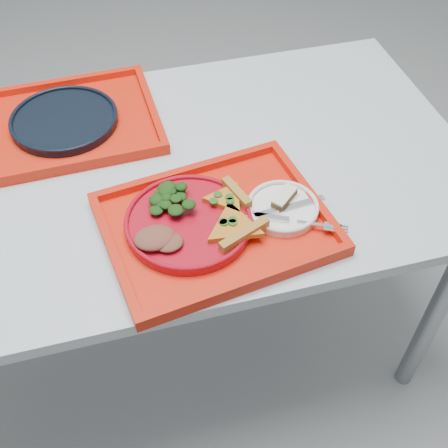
{
  "coord_description": "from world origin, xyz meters",
  "views": [
    {
      "loc": [
        -0.03,
        -0.96,
        1.63
      ],
      "look_at": [
        0.17,
        -0.23,
        0.78
      ],
      "focal_mm": 45.0,
      "sensor_mm": 36.0,
      "label": 1
    }
  ],
  "objects_px": {
    "tray_main": "(216,226)",
    "dinner_plate": "(189,223)",
    "navy_plate": "(64,121)",
    "dessert_bar": "(284,197)",
    "tray_far": "(66,125)"
  },
  "relations": [
    {
      "from": "navy_plate",
      "to": "dessert_bar",
      "type": "bearing_deg",
      "value": -43.2
    },
    {
      "from": "dinner_plate",
      "to": "dessert_bar",
      "type": "relative_size",
      "value": 3.85
    },
    {
      "from": "dessert_bar",
      "to": "tray_far",
      "type": "bearing_deg",
      "value": 95.8
    },
    {
      "from": "tray_far",
      "to": "navy_plate",
      "type": "bearing_deg",
      "value": 0.0
    },
    {
      "from": "tray_main",
      "to": "dinner_plate",
      "type": "xyz_separation_m",
      "value": [
        -0.05,
        0.01,
        0.02
      ]
    },
    {
      "from": "tray_main",
      "to": "tray_far",
      "type": "xyz_separation_m",
      "value": [
        -0.28,
        0.42,
        0.0
      ]
    },
    {
      "from": "tray_main",
      "to": "navy_plate",
      "type": "bearing_deg",
      "value": 115.09
    },
    {
      "from": "tray_main",
      "to": "dinner_plate",
      "type": "bearing_deg",
      "value": 161.51
    },
    {
      "from": "tray_far",
      "to": "navy_plate",
      "type": "distance_m",
      "value": 0.01
    },
    {
      "from": "navy_plate",
      "to": "dessert_bar",
      "type": "distance_m",
      "value": 0.59
    },
    {
      "from": "dinner_plate",
      "to": "navy_plate",
      "type": "xyz_separation_m",
      "value": [
        -0.22,
        0.41,
        -0.0
      ]
    },
    {
      "from": "dinner_plate",
      "to": "navy_plate",
      "type": "height_order",
      "value": "dinner_plate"
    },
    {
      "from": "dinner_plate",
      "to": "tray_far",
      "type": "bearing_deg",
      "value": 118.28
    },
    {
      "from": "tray_main",
      "to": "dessert_bar",
      "type": "distance_m",
      "value": 0.16
    },
    {
      "from": "tray_main",
      "to": "dessert_bar",
      "type": "bearing_deg",
      "value": -1.87
    }
  ]
}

